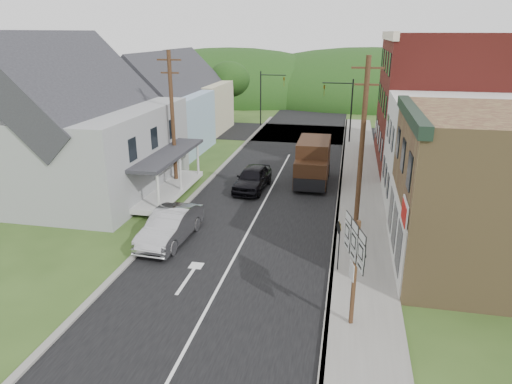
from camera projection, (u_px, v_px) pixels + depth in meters
The scene contains 25 objects.
ground at pixel (242, 244), 22.83m from camera, with size 120.00×120.00×0.00m, color #2D4719.
road at pixel (274, 183), 32.07m from camera, with size 9.00×90.00×0.02m, color black.
cross_road at pixel (301, 133), 47.78m from camera, with size 60.00×9.00×0.02m, color black.
sidewalk_right at pixel (360, 197), 29.08m from camera, with size 2.80×55.00×0.15m, color slate.
curb_right at pixel (339, 196), 29.33m from camera, with size 0.20×55.00×0.15m, color slate.
curb_left at pixel (202, 187), 31.09m from camera, with size 0.30×55.00×0.12m, color slate.
storefront_tan at pixel (497, 194), 19.52m from camera, with size 8.00×8.00×7.00m, color olive.
storefront_white at pixel (459, 156), 26.54m from camera, with size 8.00×7.00×6.50m, color silver.
storefront_red at pixel (436, 102), 34.73m from camera, with size 8.00×12.00×10.00m, color maroon.
house_gray at pixel (81, 128), 29.25m from camera, with size 10.20×12.24×8.35m.
house_blue at pixel (163, 110), 39.40m from camera, with size 7.14×8.16×7.28m.
house_cream at pixel (192, 96), 47.81m from camera, with size 7.14×8.16×7.28m.
utility_pole_right at pixel (362, 143), 23.46m from camera, with size 1.60×0.26×9.00m.
utility_pole_left at pixel (173, 119), 29.91m from camera, with size 1.60×0.26×9.00m.
traffic_signal_right at pixel (344, 103), 42.48m from camera, with size 2.87×0.20×6.00m.
traffic_signal_left at pixel (267, 92), 50.58m from camera, with size 2.87×0.20×6.00m.
tree_left_b at pixel (64, 102), 35.53m from camera, with size 4.80×4.80×6.94m.
tree_left_c at pixel (94, 78), 42.95m from camera, with size 5.80×5.80×8.41m.
tree_left_d at pixel (229, 79), 52.49m from camera, with size 4.80×4.80×6.94m.
forested_ridge at pixel (320, 98), 73.65m from camera, with size 90.00×30.00×16.00m, color #133811.
silver_sedan at pixel (170, 226), 22.91m from camera, with size 1.73×4.95×1.63m, color #A5A4A9.
dark_sedan at pixel (253, 178), 30.53m from camera, with size 1.87×4.65×1.59m, color black.
delivery_van at pixel (313, 162), 31.64m from camera, with size 2.26×5.37×3.00m.
route_sign_cluster at pixel (354, 259), 15.58m from camera, with size 0.72×2.21×3.99m.
warning_sign at pixel (339, 239), 19.63m from camera, with size 0.23×0.61×2.34m.
Camera 1 is at (4.87, -20.10, 10.05)m, focal length 32.00 mm.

